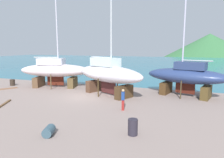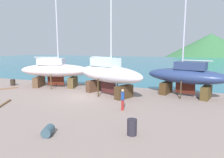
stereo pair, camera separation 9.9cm
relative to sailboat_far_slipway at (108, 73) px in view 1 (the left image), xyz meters
name	(u,v)px [view 1 (the left image)]	position (x,y,z in m)	size (l,w,h in m)	color
ground_plane	(57,110)	(-1.92, -6.38, -2.25)	(44.38, 44.38, 0.00)	gray
sea_water	(153,63)	(-1.92, 44.29, -2.25)	(162.69, 79.15, 0.01)	teal
headland_hill	(209,56)	(19.61, 105.77, -2.25)	(89.47, 89.47, 24.04)	#397341
sailboat_far_slipway	(108,73)	(0.00, 0.00, 0.00)	(9.15, 6.15, 14.54)	#46321D
sailboat_mid_port	(55,70)	(-7.72, 1.69, -0.13)	(9.19, 5.01, 15.35)	brown
sailboat_small_center	(186,76)	(7.69, 2.07, -0.17)	(8.48, 4.71, 13.52)	#49311A
worker	(123,99)	(3.03, -4.60, -1.37)	(0.33, 0.48, 1.70)	maroon
barrel_ochre	(133,127)	(4.90, -8.91, -1.78)	(0.56, 0.56, 0.94)	#292630
barrel_rust_mid	(49,131)	(0.42, -10.61, -1.97)	(0.56, 0.56, 0.85)	#385361
barrel_tar_black	(12,83)	(-13.51, 0.54, -1.85)	(0.61, 0.61, 0.80)	#32281F
timber_plank_far	(4,104)	(-7.22, -6.60, -2.18)	(2.58, 0.17, 0.13)	brown
timber_long_aft	(5,89)	(-12.44, -1.66, -2.18)	(2.70, 0.23, 0.13)	#8B6247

